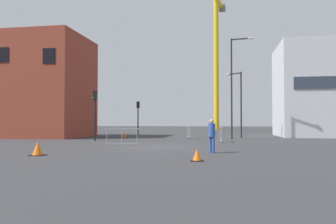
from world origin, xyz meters
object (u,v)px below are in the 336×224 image
object	(u,v)px
traffic_cone_on_verge	(125,136)
traffic_cone_by_barrier	(38,149)
traffic_light_median	(95,107)
construction_crane	(216,38)
traffic_light_verge	(138,112)
pedestrian_walking	(212,133)
streetlamp_tall	(234,81)
traffic_cone_striped	(197,155)
streetlamp_short	(239,98)

from	to	relation	value
traffic_cone_on_verge	traffic_cone_by_barrier	bearing A→B (deg)	-87.17
traffic_light_median	construction_crane	bearing A→B (deg)	76.40
traffic_light_verge	pedestrian_walking	size ratio (longest dim) A/B	2.20
traffic_light_verge	traffic_cone_by_barrier	distance (m)	20.11
construction_crane	streetlamp_tall	size ratio (longest dim) A/B	2.82
streetlamp_tall	traffic_cone_striped	xyz separation A→B (m)	(-1.85, -16.19, -4.80)
streetlamp_tall	traffic_cone_striped	size ratio (longest dim) A/B	18.21
streetlamp_tall	traffic_cone_striped	bearing A→B (deg)	-96.51
streetlamp_tall	traffic_cone_by_barrier	bearing A→B (deg)	-120.53
streetlamp_short	traffic_light_median	distance (m)	13.02
traffic_cone_striped	traffic_cone_on_verge	bearing A→B (deg)	115.76
streetlamp_tall	traffic_cone_by_barrier	world-z (taller)	streetlamp_tall
streetlamp_short	construction_crane	bearing A→B (deg)	95.70
streetlamp_short	traffic_cone_striped	size ratio (longest dim) A/B	12.69
streetlamp_short	traffic_light_verge	size ratio (longest dim) A/B	1.68
construction_crane	traffic_light_verge	bearing A→B (deg)	-105.96
construction_crane	traffic_cone_by_barrier	xyz separation A→B (m)	(-6.71, -45.79, -16.03)
traffic_light_verge	traffic_cone_on_verge	xyz separation A→B (m)	(-0.10, -4.39, -2.21)
streetlamp_short	traffic_cone_on_verge	bearing A→B (deg)	-170.28
traffic_light_verge	traffic_cone_striped	world-z (taller)	traffic_light_verge
construction_crane	traffic_light_median	world-z (taller)	construction_crane
traffic_light_median	traffic_cone_on_verge	xyz separation A→B (m)	(0.96, 4.68, -2.42)
streetlamp_short	traffic_light_verge	xyz separation A→B (m)	(-10.22, 2.62, -1.18)
traffic_light_median	traffic_cone_by_barrier	world-z (taller)	traffic_light_median
traffic_light_verge	traffic_cone_by_barrier	size ratio (longest dim) A/B	5.72
streetlamp_short	traffic_cone_on_verge	xyz separation A→B (m)	(-10.31, -1.77, -3.39)
construction_crane	pedestrian_walking	world-z (taller)	construction_crane
traffic_cone_by_barrier	traffic_cone_on_verge	bearing A→B (deg)	92.83
traffic_light_median	traffic_light_verge	size ratio (longest dim) A/B	1.09
traffic_light_median	traffic_cone_by_barrier	bearing A→B (deg)	-80.98
construction_crane	streetlamp_short	distance (m)	31.27
traffic_light_verge	pedestrian_walking	distance (m)	19.37
traffic_cone_on_verge	traffic_cone_striped	size ratio (longest dim) A/B	1.00
traffic_light_verge	traffic_cone_on_verge	bearing A→B (deg)	-91.25
construction_crane	traffic_cone_striped	world-z (taller)	construction_crane
construction_crane	streetlamp_tall	distance (m)	32.60
streetlamp_tall	pedestrian_walking	size ratio (longest dim) A/B	5.31
pedestrian_walking	traffic_cone_striped	world-z (taller)	pedestrian_walking
streetlamp_tall	streetlamp_short	xyz separation A→B (m)	(0.52, 2.05, -1.41)
pedestrian_walking	traffic_cone_on_verge	bearing A→B (deg)	122.71
traffic_light_median	traffic_cone_striped	xyz separation A→B (m)	(8.91, -11.79, -2.42)
streetlamp_short	traffic_light_verge	distance (m)	10.61
streetlamp_short	pedestrian_walking	distance (m)	15.18
streetlamp_tall	traffic_light_verge	world-z (taller)	streetlamp_tall
streetlamp_short	traffic_cone_by_barrier	xyz separation A→B (m)	(-9.54, -17.36, -3.32)
streetlamp_short	traffic_light_median	size ratio (longest dim) A/B	1.54
pedestrian_walking	construction_crane	bearing A→B (deg)	91.20
traffic_light_median	traffic_light_verge	world-z (taller)	traffic_light_median
traffic_cone_striped	streetlamp_short	bearing A→B (deg)	82.62
traffic_light_median	traffic_cone_on_verge	world-z (taller)	traffic_light_median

